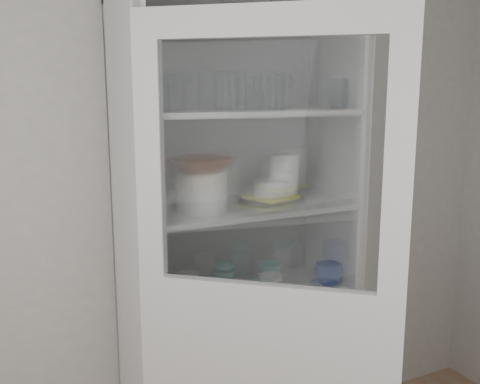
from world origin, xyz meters
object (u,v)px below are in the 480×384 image
terracotta_bowl (201,164)px  measuring_cups (230,299)px  mug_blue (328,274)px  mug_teal (270,274)px  yellow_trivet (270,197)px  white_canister (188,286)px  goblet_3 (284,89)px  goblet_2 (286,89)px  pantry_cabinet (234,271)px  grey_bowl_stack (284,177)px  white_ramekin (271,188)px  mug_white (271,286)px  cream_bowl (201,179)px  cupboard_door (266,347)px  plate_stack_front (202,199)px  goblet_1 (222,88)px  goblet_0 (183,87)px  tin_box (268,367)px  teal_jar (224,278)px  plate_stack_back (155,200)px  glass_platter (270,200)px  cream_dish (216,380)px

terracotta_bowl → measuring_cups: 0.58m
mug_blue → mug_teal: 0.27m
yellow_trivet → white_canister: (-0.37, 0.05, -0.37)m
goblet_3 → goblet_2: bearing=49.7°
pantry_cabinet → grey_bowl_stack: bearing=-13.6°
white_ramekin → mug_white: bearing=-116.7°
cream_bowl → white_canister: size_ratio=1.76×
cupboard_door → mug_white: 0.48m
goblet_2 → grey_bowl_stack: bearing=-121.9°
measuring_cups → white_canister: bearing=138.6°
plate_stack_front → terracotta_bowl: size_ratio=0.90×
grey_bowl_stack → mug_white: grey_bowl_stack is taller
mug_white → white_ramekin: bearing=73.0°
goblet_1 → mug_teal: size_ratio=1.57×
pantry_cabinet → goblet_2: size_ratio=12.32×
pantry_cabinet → measuring_cups: size_ratio=21.32×
plate_stack_front → mug_teal: (0.36, 0.07, -0.40)m
goblet_1 → goblet_3: (0.29, -0.03, -0.00)m
cupboard_door → white_ramekin: 0.74m
goblet_2 → terracotta_bowl: (-0.48, -0.16, -0.30)m
white_canister → goblet_2: bearing=8.5°
pantry_cabinet → goblet_3: size_ratio=12.16×
terracotta_bowl → cupboard_door: bearing=-85.3°
goblet_0 → mug_blue: size_ratio=1.46×
yellow_trivet → tin_box: 0.79m
mug_teal → teal_jar: (-0.21, 0.04, 0.00)m
plate_stack_back → cream_bowl: cream_bowl is taller
goblet_1 → tin_box: 1.27m
pantry_cabinet → cupboard_door: (-0.16, -0.58, -0.07)m
goblet_0 → glass_platter: 0.61m
grey_bowl_stack → goblet_2: bearing=58.1°
goblet_1 → goblet_3: goblet_1 is taller
yellow_trivet → measuring_cups: bearing=-161.5°
cupboard_door → cream_dish: (0.02, 0.48, -0.38)m
mug_white → cream_dish: bearing=172.2°
yellow_trivet → grey_bowl_stack: grey_bowl_stack is taller
pantry_cabinet → yellow_trivet: size_ratio=11.42×
pantry_cabinet → mug_teal: (0.16, -0.04, -0.03)m
pantry_cabinet → plate_stack_front: (-0.19, -0.11, 0.37)m
mug_teal → goblet_0: bearing=-178.4°
yellow_trivet → glass_platter: bearing=0.0°
glass_platter → tin_box: 0.78m
terracotta_bowl → yellow_trivet: (0.34, 0.03, -0.17)m
plate_stack_front → white_canister: plate_stack_front is taller
cream_dish → pantry_cabinet: bearing=34.9°
grey_bowl_stack → mug_teal: grey_bowl_stack is taller
goblet_3 → plate_stack_front: size_ratio=0.84×
mug_white → white_canister: bearing=167.0°
goblet_0 → plate_stack_front: bearing=-86.7°
plate_stack_back → cream_dish: 0.83m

